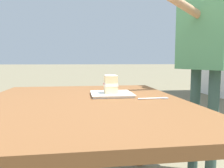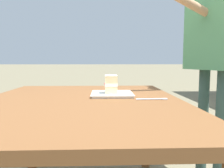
{
  "view_description": "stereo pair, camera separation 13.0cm",
  "coord_description": "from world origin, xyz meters",
  "px_view_note": "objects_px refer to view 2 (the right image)",
  "views": [
    {
      "loc": [
        -1.14,
        0.0,
        0.89
      ],
      "look_at": [
        0.14,
        -0.17,
        0.76
      ],
      "focal_mm": 34.59,
      "sensor_mm": 36.0,
      "label": 1
    },
    {
      "loc": [
        -1.15,
        -0.13,
        0.89
      ],
      "look_at": [
        0.14,
        -0.17,
        0.76
      ],
      "focal_mm": 34.59,
      "sensor_mm": 36.0,
      "label": 2
    }
  ],
  "objects_px": {
    "dessert_plate": "(112,94)",
    "cake_slice": "(111,84)",
    "dessert_fork": "(154,99)",
    "patio_table": "(81,114)",
    "diner_person": "(215,31)"
  },
  "relations": [
    {
      "from": "patio_table",
      "to": "cake_slice",
      "type": "bearing_deg",
      "value": -52.7
    },
    {
      "from": "dessert_fork",
      "to": "diner_person",
      "type": "height_order",
      "value": "diner_person"
    },
    {
      "from": "dessert_plate",
      "to": "cake_slice",
      "type": "relative_size",
      "value": 2.32
    },
    {
      "from": "cake_slice",
      "to": "diner_person",
      "type": "bearing_deg",
      "value": -73.38
    },
    {
      "from": "patio_table",
      "to": "dessert_fork",
      "type": "height_order",
      "value": "dessert_fork"
    },
    {
      "from": "patio_table",
      "to": "dessert_fork",
      "type": "distance_m",
      "value": 0.4
    },
    {
      "from": "dessert_plate",
      "to": "cake_slice",
      "type": "xyz_separation_m",
      "value": [
        -0.01,
        0.01,
        0.06
      ]
    },
    {
      "from": "dessert_fork",
      "to": "diner_person",
      "type": "relative_size",
      "value": 0.1
    },
    {
      "from": "dessert_plate",
      "to": "patio_table",
      "type": "bearing_deg",
      "value": 127.96
    },
    {
      "from": "cake_slice",
      "to": "dessert_fork",
      "type": "xyz_separation_m",
      "value": [
        -0.15,
        -0.22,
        -0.07
      ]
    },
    {
      "from": "patio_table",
      "to": "cake_slice",
      "type": "height_order",
      "value": "cake_slice"
    },
    {
      "from": "dessert_plate",
      "to": "dessert_fork",
      "type": "bearing_deg",
      "value": -126.47
    },
    {
      "from": "dessert_fork",
      "to": "patio_table",
      "type": "bearing_deg",
      "value": 86.38
    },
    {
      "from": "dessert_fork",
      "to": "diner_person",
      "type": "bearing_deg",
      "value": -53.81
    },
    {
      "from": "patio_table",
      "to": "diner_person",
      "type": "relative_size",
      "value": 0.81
    }
  ]
}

